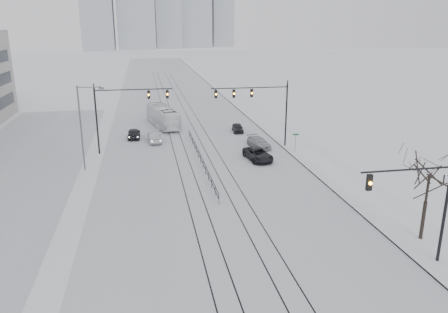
# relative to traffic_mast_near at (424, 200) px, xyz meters

# --- Properties ---
(road) EXTENTS (22.00, 260.00, 0.02)m
(road) POSITION_rel_traffic_mast_near_xyz_m (-10.79, 54.00, -4.55)
(road) COLOR silver
(road) RESTS_ON ground
(sidewalk_east) EXTENTS (5.00, 260.00, 0.16)m
(sidewalk_east) POSITION_rel_traffic_mast_near_xyz_m (2.71, 54.00, -4.48)
(sidewalk_east) COLOR white
(sidewalk_east) RESTS_ON ground
(curb) EXTENTS (0.10, 260.00, 0.12)m
(curb) POSITION_rel_traffic_mast_near_xyz_m (0.26, 54.00, -4.50)
(curb) COLOR gray
(curb) RESTS_ON ground
(parking_strip) EXTENTS (14.00, 60.00, 0.03)m
(parking_strip) POSITION_rel_traffic_mast_near_xyz_m (-30.79, 29.00, -4.55)
(parking_strip) COLOR silver
(parking_strip) RESTS_ON ground
(tram_rails) EXTENTS (5.30, 180.00, 0.01)m
(tram_rails) POSITION_rel_traffic_mast_near_xyz_m (-10.79, 34.00, -4.54)
(tram_rails) COLOR black
(tram_rails) RESTS_ON ground
(traffic_mast_near) EXTENTS (6.10, 0.37, 7.00)m
(traffic_mast_near) POSITION_rel_traffic_mast_near_xyz_m (0.00, 0.00, 0.00)
(traffic_mast_near) COLOR black
(traffic_mast_near) RESTS_ON ground
(traffic_mast_ne) EXTENTS (9.60, 0.37, 8.00)m
(traffic_mast_ne) POSITION_rel_traffic_mast_near_xyz_m (-2.64, 29.00, 1.20)
(traffic_mast_ne) COLOR black
(traffic_mast_ne) RESTS_ON ground
(traffic_mast_nw) EXTENTS (9.10, 0.37, 8.00)m
(traffic_mast_nw) POSITION_rel_traffic_mast_near_xyz_m (-19.31, 30.00, 1.01)
(traffic_mast_nw) COLOR black
(traffic_mast_nw) RESTS_ON ground
(street_light_west) EXTENTS (2.73, 0.25, 9.00)m
(street_light_west) POSITION_rel_traffic_mast_near_xyz_m (-22.99, 24.00, 0.65)
(street_light_west) COLOR #595B60
(street_light_west) RESTS_ON ground
(bare_tree) EXTENTS (4.40, 4.40, 6.10)m
(bare_tree) POSITION_rel_traffic_mast_near_xyz_m (2.41, 3.00, -0.07)
(bare_tree) COLOR black
(bare_tree) RESTS_ON ground
(median_fence) EXTENTS (0.06, 24.00, 1.00)m
(median_fence) POSITION_rel_traffic_mast_near_xyz_m (-10.79, 24.00, -4.04)
(median_fence) COLOR black
(median_fence) RESTS_ON ground
(street_sign) EXTENTS (0.70, 0.06, 2.40)m
(street_sign) POSITION_rel_traffic_mast_near_xyz_m (1.01, 26.00, -2.96)
(street_sign) COLOR #595B60
(street_sign) RESTS_ON ground
(sedan_sb_inner) EXTENTS (1.70, 4.11, 1.39)m
(sedan_sb_inner) POSITION_rel_traffic_mast_near_xyz_m (-18.27, 36.74, -3.87)
(sedan_sb_inner) COLOR black
(sedan_sb_inner) RESTS_ON ground
(sedan_sb_outer) EXTENTS (1.89, 4.51, 1.45)m
(sedan_sb_outer) POSITION_rel_traffic_mast_near_xyz_m (-15.59, 34.15, -3.84)
(sedan_sb_outer) COLOR #A9AAB0
(sedan_sb_outer) RESTS_ON ground
(sedan_nb_front) EXTENTS (2.89, 5.23, 1.39)m
(sedan_nb_front) POSITION_rel_traffic_mast_near_xyz_m (-4.18, 23.94, -3.87)
(sedan_nb_front) COLOR black
(sedan_nb_front) RESTS_ON ground
(sedan_nb_right) EXTENTS (2.62, 4.70, 1.29)m
(sedan_nb_right) POSITION_rel_traffic_mast_near_xyz_m (-2.72, 29.05, -3.92)
(sedan_nb_right) COLOR #97999E
(sedan_nb_right) RESTS_ON ground
(sedan_nb_far) EXTENTS (1.76, 3.69, 1.22)m
(sedan_nb_far) POSITION_rel_traffic_mast_near_xyz_m (-3.56, 37.73, -3.95)
(sedan_nb_far) COLOR black
(sedan_nb_far) RESTS_ON ground
(box_truck) EXTENTS (4.76, 11.26, 3.05)m
(box_truck) POSITION_rel_traffic_mast_near_xyz_m (-13.99, 43.38, -3.04)
(box_truck) COLOR white
(box_truck) RESTS_ON ground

